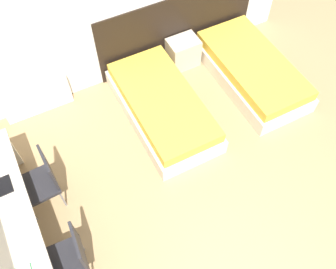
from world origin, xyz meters
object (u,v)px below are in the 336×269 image
Objects in this scene: nightstand at (183,52)px; bed_near_door at (252,70)px; chair_near_laptop at (41,180)px; bed_near_window at (163,107)px; chair_near_notebook at (70,257)px.

bed_near_door is at bearing -46.06° from nightstand.
bed_near_door is 2.19× the size of chair_near_laptop.
nightstand is at bearing 24.22° from chair_near_laptop.
bed_near_window and bed_near_door have the same top height.
bed_near_window is 2.19× the size of chair_near_notebook.
chair_near_laptop is (-2.61, -1.31, 0.24)m from nightstand.
bed_near_window is 2.19× the size of chair_near_laptop.
bed_near_window is 1.53m from bed_near_door.
chair_near_notebook is (-1.85, -1.52, 0.28)m from bed_near_window.
chair_near_laptop is 1.00× the size of chair_near_notebook.
chair_near_laptop and chair_near_notebook have the same top height.
bed_near_window is 2.41m from chair_near_notebook.
bed_near_window is at bearing 42.98° from chair_near_notebook.
nightstand is 2.93m from chair_near_laptop.
chair_near_notebook reaches higher than bed_near_window.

